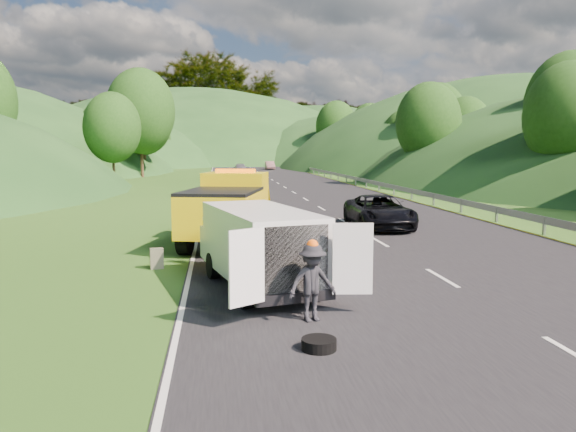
{
  "coord_description": "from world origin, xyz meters",
  "views": [
    {
      "loc": [
        -3.08,
        -16.43,
        3.56
      ],
      "look_at": [
        -0.75,
        2.06,
        1.3
      ],
      "focal_mm": 35.0,
      "sensor_mm": 36.0,
      "label": 1
    }
  ],
  "objects": [
    {
      "name": "guardrail",
      "position": [
        10.3,
        52.5,
        0.0
      ],
      "size": [
        0.06,
        140.0,
        1.52
      ],
      "primitive_type": "cube",
      "color": "gray",
      "rests_on": "ground"
    },
    {
      "name": "child",
      "position": [
        -2.31,
        -0.37,
        0.0
      ],
      "size": [
        0.59,
        0.5,
        1.05
      ],
      "primitive_type": "imported",
      "rotation": [
        0.0,
        0.0,
        -0.21
      ],
      "color": "#D3B970",
      "rests_on": "ground"
    },
    {
      "name": "suitcase",
      "position": [
        -4.9,
        0.26,
        0.31
      ],
      "size": [
        0.42,
        0.29,
        0.62
      ],
      "primitive_type": "cube",
      "rotation": [
        0.0,
        0.0,
        0.22
      ],
      "color": "#565741",
      "rests_on": "ground"
    },
    {
      "name": "hills_backdrop",
      "position": [
        6.5,
        134.7,
        0.0
      ],
      "size": [
        201.0,
        288.6,
        44.0
      ],
      "primitive_type": null,
      "color": "#2D5B23",
      "rests_on": "ground"
    },
    {
      "name": "tree_line_left",
      "position": [
        -19.0,
        60.0,
        0.0
      ],
      "size": [
        14.0,
        140.0,
        14.0
      ],
      "primitive_type": null,
      "color": "#265017",
      "rests_on": "ground"
    },
    {
      "name": "dist_car_c",
      "position": [
        3.17,
        93.88,
        0.0
      ],
      "size": [
        1.84,
        4.53,
        1.32
      ],
      "primitive_type": "imported",
      "color": "brown",
      "rests_on": "ground"
    },
    {
      "name": "passing_suv",
      "position": [
        4.08,
        7.79,
        0.0
      ],
      "size": [
        2.56,
        5.28,
        1.45
      ],
      "primitive_type": "imported",
      "rotation": [
        0.0,
        0.0,
        -0.03
      ],
      "color": "black",
      "rests_on": "ground"
    },
    {
      "name": "tow_truck",
      "position": [
        -2.66,
        4.33,
        1.35
      ],
      "size": [
        3.76,
        6.78,
        2.76
      ],
      "rotation": [
        0.0,
        0.0,
        -0.23
      ],
      "color": "black",
      "rests_on": "ground"
    },
    {
      "name": "dist_car_b",
      "position": [
        5.59,
        76.53,
        0.0
      ],
      "size": [
        1.44,
        4.14,
        1.36
      ],
      "primitive_type": "imported",
      "color": "brown",
      "rests_on": "ground"
    },
    {
      "name": "tree_line_right",
      "position": [
        23.0,
        60.0,
        0.0
      ],
      "size": [
        14.0,
        140.0,
        14.0
      ],
      "primitive_type": null,
      "color": "#265017",
      "rests_on": "ground"
    },
    {
      "name": "road_surface",
      "position": [
        3.0,
        40.0,
        0.01
      ],
      "size": [
        14.0,
        200.0,
        0.02
      ],
      "primitive_type": "cube",
      "color": "black",
      "rests_on": "ground"
    },
    {
      "name": "woman",
      "position": [
        -3.37,
        0.52,
        0.0
      ],
      "size": [
        0.43,
        0.57,
        1.54
      ],
      "primitive_type": "imported",
      "rotation": [
        0.0,
        0.0,
        1.6
      ],
      "color": "silver",
      "rests_on": "ground"
    },
    {
      "name": "spare_tire",
      "position": [
        -1.34,
        -7.01,
        0.0
      ],
      "size": [
        0.63,
        0.63,
        0.2
      ],
      "primitive_type": "cylinder",
      "color": "black",
      "rests_on": "ground"
    },
    {
      "name": "worker",
      "position": [
        -1.18,
        -5.35,
        0.0
      ],
      "size": [
        1.16,
        0.85,
        1.61
      ],
      "primitive_type": "imported",
      "rotation": [
        0.0,
        0.0,
        0.27
      ],
      "color": "black",
      "rests_on": "ground"
    },
    {
      "name": "dist_car_a",
      "position": [
        0.15,
        62.71,
        0.0
      ],
      "size": [
        1.71,
        4.24,
        1.44
      ],
      "primitive_type": "imported",
      "color": "#535359",
      "rests_on": "ground"
    },
    {
      "name": "ground",
      "position": [
        0.0,
        0.0,
        0.0
      ],
      "size": [
        320.0,
        320.0,
        0.0
      ],
      "primitive_type": "plane",
      "color": "#38661E",
      "rests_on": "ground"
    },
    {
      "name": "white_van",
      "position": [
        -2.08,
        -2.47,
        1.16
      ],
      "size": [
        3.8,
        6.21,
        2.06
      ],
      "rotation": [
        0.0,
        0.0,
        0.24
      ],
      "color": "black",
      "rests_on": "ground"
    }
  ]
}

